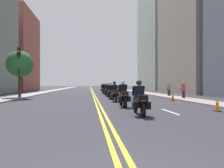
# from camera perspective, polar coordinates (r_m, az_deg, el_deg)

# --- Properties ---
(ground_plane) EXTENTS (264.00, 264.00, 0.00)m
(ground_plane) POSITION_cam_1_polar(r_m,az_deg,el_deg) (50.70, -5.34, -1.65)
(ground_plane) COLOR #2C2B32
(sidewalk_left) EXTENTS (2.13, 144.00, 0.12)m
(sidewalk_left) POSITION_cam_1_polar(r_m,az_deg,el_deg) (51.24, -14.38, -1.56)
(sidewalk_left) COLOR #949598
(sidewalk_left) RESTS_ON ground
(sidewalk_right) EXTENTS (2.13, 144.00, 0.12)m
(sidewalk_right) POSITION_cam_1_polar(r_m,az_deg,el_deg) (51.43, 3.66, -1.56)
(sidewalk_right) COLOR gray
(sidewalk_right) RESTS_ON ground
(centreline_yellow_inner) EXTENTS (0.12, 132.00, 0.01)m
(centreline_yellow_inner) POSITION_cam_1_polar(r_m,az_deg,el_deg) (50.70, -5.48, -1.64)
(centreline_yellow_inner) COLOR yellow
(centreline_yellow_inner) RESTS_ON ground
(centreline_yellow_outer) EXTENTS (0.12, 132.00, 0.01)m
(centreline_yellow_outer) POSITION_cam_1_polar(r_m,az_deg,el_deg) (50.70, -5.21, -1.64)
(centreline_yellow_outer) COLOR yellow
(centreline_yellow_outer) RESTS_ON ground
(lane_dashes_white) EXTENTS (0.14, 56.40, 0.01)m
(lane_dashes_white) POSITION_cam_1_polar(r_m,az_deg,el_deg) (31.97, 1.34, -2.57)
(lane_dashes_white) COLOR silver
(lane_dashes_white) RESTS_ON ground
(building_left_2) EXTENTS (9.56, 13.92, 17.19)m
(building_left_2) POSITION_cam_1_polar(r_m,az_deg,el_deg) (52.54, -25.19, 7.81)
(building_left_2) COLOR #964B40
(building_left_2) RESTS_ON ground
(building_right_2) EXTENTS (6.74, 16.40, 24.76)m
(building_right_2) POSITION_cam_1_polar(r_m,az_deg,el_deg) (55.47, 12.06, 11.35)
(building_right_2) COLOR #A6B7A8
(building_right_2) RESTS_ON ground
(motorcycle_0) EXTENTS (0.77, 2.24, 1.60)m
(motorcycle_0) POSITION_cam_1_polar(r_m,az_deg,el_deg) (9.92, 7.24, -4.41)
(motorcycle_0) COLOR black
(motorcycle_0) RESTS_ON ground
(motorcycle_1) EXTENTS (0.76, 2.25, 1.68)m
(motorcycle_1) POSITION_cam_1_polar(r_m,az_deg,el_deg) (13.45, 2.96, -3.23)
(motorcycle_1) COLOR black
(motorcycle_1) RESTS_ON ground
(motorcycle_2) EXTENTS (0.78, 2.09, 1.65)m
(motorcycle_2) POSITION_cam_1_polar(r_m,az_deg,el_deg) (17.50, 0.70, -2.46)
(motorcycle_2) COLOR black
(motorcycle_2) RESTS_ON ground
(motorcycle_3) EXTENTS (0.77, 2.16, 1.62)m
(motorcycle_3) POSITION_cam_1_polar(r_m,az_deg,el_deg) (20.65, -0.38, -2.15)
(motorcycle_3) COLOR black
(motorcycle_3) RESTS_ON ground
(motorcycle_4) EXTENTS (0.77, 2.16, 1.65)m
(motorcycle_4) POSITION_cam_1_polar(r_m,az_deg,el_deg) (24.70, -1.23, -1.80)
(motorcycle_4) COLOR black
(motorcycle_4) RESTS_ON ground
(motorcycle_5) EXTENTS (0.77, 2.10, 1.58)m
(motorcycle_5) POSITION_cam_1_polar(r_m,az_deg,el_deg) (28.98, -1.84, -1.56)
(motorcycle_5) COLOR black
(motorcycle_5) RESTS_ON ground
(motorcycle_6) EXTENTS (0.77, 2.25, 1.62)m
(motorcycle_6) POSITION_cam_1_polar(r_m,az_deg,el_deg) (32.80, -2.42, -1.37)
(motorcycle_6) COLOR black
(motorcycle_6) RESTS_ON ground
(motorcycle_7) EXTENTS (0.77, 2.23, 1.57)m
(motorcycle_7) POSITION_cam_1_polar(r_m,az_deg,el_deg) (35.95, -2.17, -1.28)
(motorcycle_7) COLOR black
(motorcycle_7) RESTS_ON ground
(traffic_cone_0) EXTENTS (0.33, 0.33, 0.76)m
(traffic_cone_0) POSITION_cam_1_polar(r_m,az_deg,el_deg) (12.52, 25.97, -4.76)
(traffic_cone_0) COLOR black
(traffic_cone_0) RESTS_ON ground
(traffic_cone_1) EXTENTS (0.31, 0.31, 0.76)m
(traffic_cone_1) POSITION_cam_1_polar(r_m,az_deg,el_deg) (18.85, 15.69, -3.19)
(traffic_cone_1) COLOR black
(traffic_cone_1) RESTS_ON ground
(traffic_light_near) EXTENTS (0.28, 0.38, 4.96)m
(traffic_light_near) POSITION_cam_1_polar(r_m,az_deg,el_deg) (22.84, -23.34, 4.98)
(traffic_light_near) COLOR black
(traffic_light_near) RESTS_ON ground
(pedestrian_0) EXTENTS (0.50, 0.35, 1.63)m
(pedestrian_0) POSITION_cam_1_polar(r_m,az_deg,el_deg) (25.41, 14.76, -1.34)
(pedestrian_0) COLOR #28282D
(pedestrian_0) RESTS_ON ground
(pedestrian_1) EXTENTS (0.50, 0.35, 1.68)m
(pedestrian_1) POSITION_cam_1_polar(r_m,az_deg,el_deg) (21.74, 18.30, -1.48)
(pedestrian_1) COLOR #2A2532
(pedestrian_1) RESTS_ON ground
(street_tree_1) EXTENTS (2.66, 2.66, 4.80)m
(street_tree_1) POSITION_cam_1_polar(r_m,az_deg,el_deg) (24.04, -23.06, 4.82)
(street_tree_1) COLOR #4D3922
(street_tree_1) RESTS_ON ground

